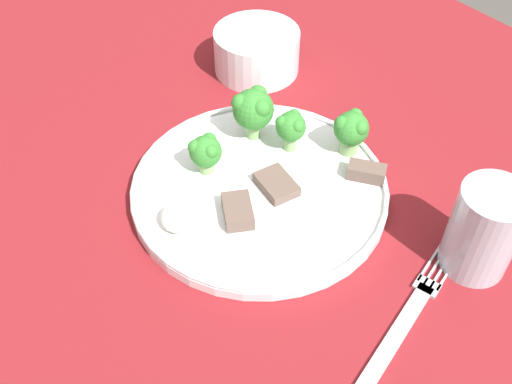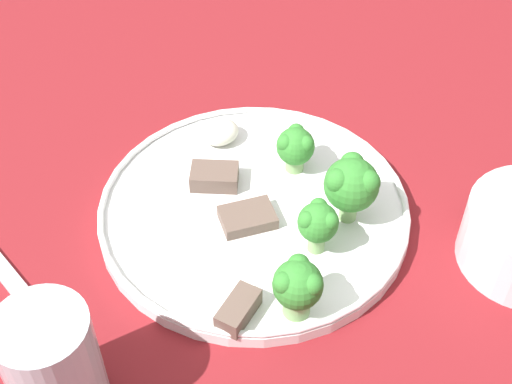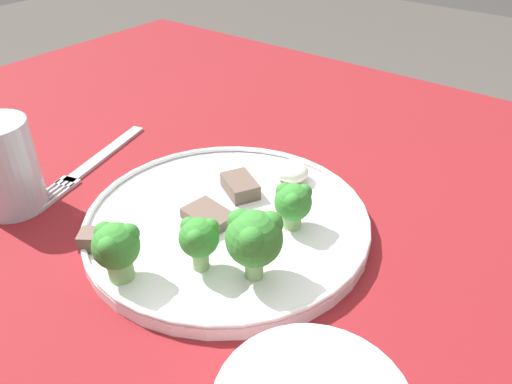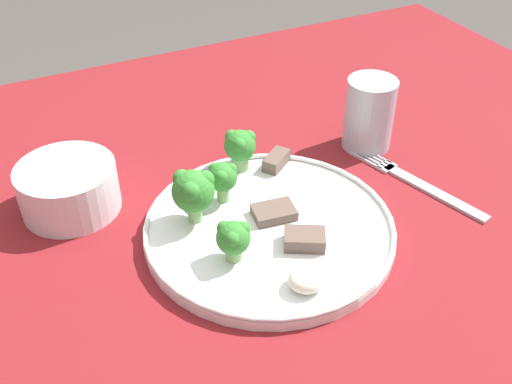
% 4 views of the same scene
% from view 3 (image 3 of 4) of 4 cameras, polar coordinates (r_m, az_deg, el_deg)
% --- Properties ---
extents(table, '(1.26, 1.04, 0.71)m').
position_cam_3_polar(table, '(0.57, -3.46, -11.38)').
color(table, maroon).
rests_on(table, ground_plane).
extents(dinner_plate, '(0.29, 0.29, 0.02)m').
position_cam_3_polar(dinner_plate, '(0.51, -3.60, -3.23)').
color(dinner_plate, white).
rests_on(dinner_plate, table).
extents(fork, '(0.07, 0.21, 0.00)m').
position_cam_3_polar(fork, '(0.65, -18.15, 3.15)').
color(fork, '#B2B2B7').
rests_on(fork, table).
extents(drinking_glass, '(0.07, 0.07, 0.10)m').
position_cam_3_polar(drinking_glass, '(0.58, -26.69, 2.15)').
color(drinking_glass, '#B2C1CC').
rests_on(drinking_glass, table).
extents(broccoli_floret_near_rim_left, '(0.04, 0.04, 0.05)m').
position_cam_3_polar(broccoli_floret_near_rim_left, '(0.43, -6.54, -5.23)').
color(broccoli_floret_near_rim_left, '#7FA866').
rests_on(broccoli_floret_near_rim_left, dinner_plate).
extents(broccoli_floret_center_left, '(0.04, 0.04, 0.05)m').
position_cam_3_polar(broccoli_floret_center_left, '(0.43, -15.69, -6.05)').
color(broccoli_floret_center_left, '#7FA866').
rests_on(broccoli_floret_center_left, dinner_plate).
extents(broccoli_floret_back_left, '(0.05, 0.05, 0.07)m').
position_cam_3_polar(broccoli_floret_back_left, '(0.41, -0.22, -5.22)').
color(broccoli_floret_back_left, '#7FA866').
rests_on(broccoli_floret_back_left, dinner_plate).
extents(broccoli_floret_front_left, '(0.04, 0.04, 0.05)m').
position_cam_3_polar(broccoli_floret_front_left, '(0.48, 4.26, -1.16)').
color(broccoli_floret_front_left, '#7FA866').
rests_on(broccoli_floret_front_left, dinner_plate).
extents(meat_slice_front_slice, '(0.05, 0.05, 0.02)m').
position_cam_3_polar(meat_slice_front_slice, '(0.54, -1.84, 0.70)').
color(meat_slice_front_slice, brown).
rests_on(meat_slice_front_slice, dinner_plate).
extents(meat_slice_middle_slice, '(0.05, 0.04, 0.01)m').
position_cam_3_polar(meat_slice_middle_slice, '(0.50, -5.48, -2.77)').
color(meat_slice_middle_slice, brown).
rests_on(meat_slice_middle_slice, dinner_plate).
extents(meat_slice_rear_slice, '(0.05, 0.04, 0.02)m').
position_cam_3_polar(meat_slice_rear_slice, '(0.49, -17.10, -5.27)').
color(meat_slice_rear_slice, brown).
rests_on(meat_slice_rear_slice, dinner_plate).
extents(sauce_dollop, '(0.04, 0.04, 0.02)m').
position_cam_3_polar(sauce_dollop, '(0.56, 4.08, 2.38)').
color(sauce_dollop, silver).
rests_on(sauce_dollop, dinner_plate).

